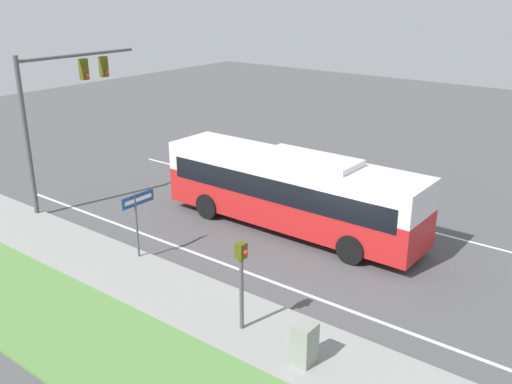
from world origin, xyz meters
The scene contains 10 objects.
ground_plane centered at (0.00, 0.00, 0.00)m, with size 80.00×80.00×0.00m, color #4C4C4F.
sidewalk centered at (-6.20, 0.00, 0.06)m, with size 2.80×80.00×0.12m.
grass_verge centered at (-9.40, 0.00, 0.05)m, with size 3.60×80.00×0.10m.
lane_divider_near centered at (-3.60, 0.00, 0.00)m, with size 0.14×30.00×0.01m.
lane_divider_far centered at (3.60, 0.00, 0.00)m, with size 0.14×30.00×0.01m.
bus centered at (0.35, 3.06, 1.76)m, with size 2.62×10.98×3.23m.
signal_gantry centered at (-3.33, 12.47, 4.77)m, with size 5.90×0.41×6.72m.
pedestrian_signal centered at (-6.46, 0.03, 1.90)m, with size 0.28×0.34×2.76m.
street_sign centered at (-5.11, 5.83, 1.80)m, with size 1.42×0.08×2.52m.
utility_cabinet centered at (-6.69, -2.22, 0.68)m, with size 0.60×0.51×1.11m.
Camera 1 is at (-17.20, -8.79, 9.29)m, focal length 40.00 mm.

